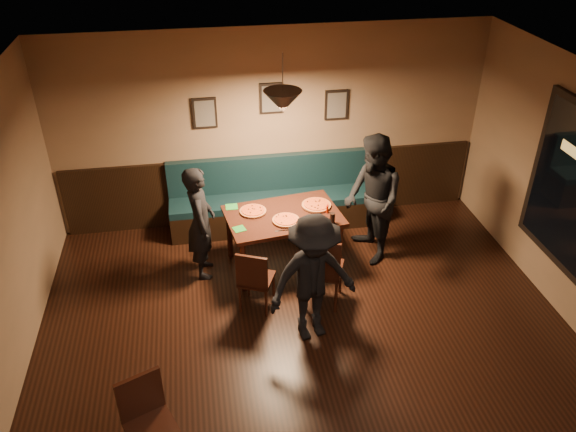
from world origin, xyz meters
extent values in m
plane|color=black|center=(0.00, 0.00, 0.00)|extent=(7.00, 7.00, 0.00)
plane|color=silver|center=(0.00, 0.00, 2.80)|extent=(7.00, 7.00, 0.00)
plane|color=#8C704F|center=(0.00, 3.50, 1.40)|extent=(6.00, 0.00, 6.00)
cube|color=black|center=(0.00, 3.47, 0.50)|extent=(5.88, 0.06, 1.00)
cube|color=black|center=(-0.90, 3.47, 1.70)|extent=(0.32, 0.04, 0.42)
cube|color=black|center=(0.00, 3.47, 1.85)|extent=(0.32, 0.04, 0.42)
cube|color=black|center=(0.90, 3.47, 1.70)|extent=(0.32, 0.04, 0.42)
cone|color=black|center=(-0.04, 2.25, 2.25)|extent=(0.44, 0.44, 0.25)
cube|color=#321A0D|center=(-0.04, 2.25, 0.38)|extent=(1.53, 1.10, 0.76)
imported|color=black|center=(-1.08, 2.25, 0.75)|extent=(0.37, 0.55, 1.50)
imported|color=black|center=(1.11, 2.24, 0.87)|extent=(0.74, 0.91, 1.73)
imported|color=black|center=(0.05, 0.89, 0.77)|extent=(1.09, 0.77, 1.53)
cylinder|color=orange|center=(-0.41, 2.37, 0.78)|extent=(0.40, 0.40, 0.04)
cylinder|color=orange|center=(-0.04, 2.09, 0.78)|extent=(0.41, 0.41, 0.04)
cylinder|color=gold|center=(0.41, 2.38, 0.78)|extent=(0.49, 0.49, 0.04)
cylinder|color=black|center=(0.51, 1.95, 0.83)|extent=(0.08, 0.08, 0.14)
cylinder|color=#A11D05|center=(0.51, 2.20, 0.82)|extent=(0.04, 0.04, 0.13)
cube|color=#22802B|center=(-0.67, 2.55, 0.76)|extent=(0.15, 0.15, 0.01)
cube|color=#1F7423|center=(-0.62, 2.01, 0.76)|extent=(0.17, 0.17, 0.01)
cube|color=silver|center=(-0.05, 1.89, 0.76)|extent=(0.17, 0.02, 0.00)
camera|label=1|loc=(-1.02, -3.79, 4.50)|focal=35.57mm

